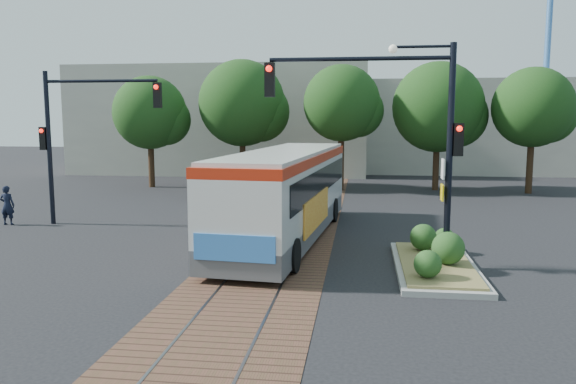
% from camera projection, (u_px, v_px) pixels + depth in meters
% --- Properties ---
extents(ground, '(120.00, 120.00, 0.00)m').
position_uv_depth(ground, '(272.00, 255.00, 17.28)').
color(ground, black).
rests_on(ground, ground).
extents(trackbed, '(3.60, 40.00, 0.02)m').
position_uv_depth(trackbed, '(288.00, 230.00, 21.21)').
color(trackbed, brown).
rests_on(trackbed, ground).
extents(tree_row, '(26.40, 5.60, 7.67)m').
position_uv_depth(tree_row, '(337.00, 107.00, 32.62)').
color(tree_row, '#382314').
rests_on(tree_row, ground).
extents(warehouses, '(40.00, 13.00, 8.00)m').
position_uv_depth(warehouses, '(322.00, 123.00, 45.10)').
color(warehouses, '#ADA899').
rests_on(warehouses, ground).
extents(crane, '(8.00, 0.50, 18.00)m').
position_uv_depth(crane, '(548.00, 37.00, 46.92)').
color(crane, '#3F72B2').
rests_on(crane, ground).
extents(city_bus, '(3.49, 11.74, 3.09)m').
position_uv_depth(city_bus, '(287.00, 190.00, 19.40)').
color(city_bus, '#4C4C4F').
rests_on(city_bus, ground).
extents(traffic_island, '(2.20, 5.20, 1.13)m').
position_uv_depth(traffic_island, '(436.00, 257.00, 15.73)').
color(traffic_island, gray).
rests_on(traffic_island, ground).
extents(signal_pole_main, '(5.49, 0.46, 6.00)m').
position_uv_depth(signal_pole_main, '(405.00, 120.00, 15.44)').
color(signal_pole_main, black).
rests_on(signal_pole_main, ground).
extents(signal_pole_left, '(4.99, 0.34, 6.00)m').
position_uv_depth(signal_pole_left, '(75.00, 127.00, 21.79)').
color(signal_pole_left, black).
rests_on(signal_pole_left, ground).
extents(officer, '(0.60, 0.42, 1.56)m').
position_uv_depth(officer, '(7.00, 205.00, 22.11)').
color(officer, black).
rests_on(officer, ground).
extents(parked_car, '(4.96, 3.49, 1.33)m').
position_uv_depth(parked_car, '(235.00, 189.00, 28.15)').
color(parked_car, black).
rests_on(parked_car, ground).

